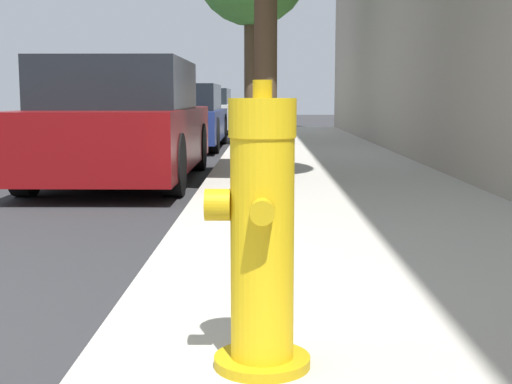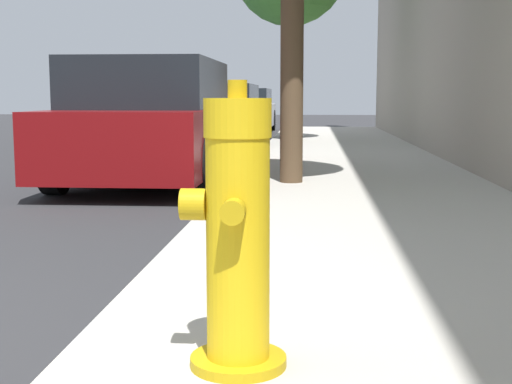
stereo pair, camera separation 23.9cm
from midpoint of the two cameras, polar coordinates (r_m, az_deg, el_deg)
name	(u,v)px [view 1 (the left image)]	position (r m, az deg, el deg)	size (l,w,h in m)	color
fire_hydrant	(261,238)	(2.38, -2.46, -3.73)	(0.36, 0.35, 0.97)	#C39C11
parked_car_near	(123,124)	(8.96, -11.35, 5.37)	(1.78, 4.43, 1.49)	maroon
parked_car_mid	(178,117)	(14.64, -6.75, 5.96)	(1.83, 4.24, 1.30)	navy
parked_car_far	(202,111)	(21.11, -4.70, 6.47)	(1.81, 4.47, 1.28)	silver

